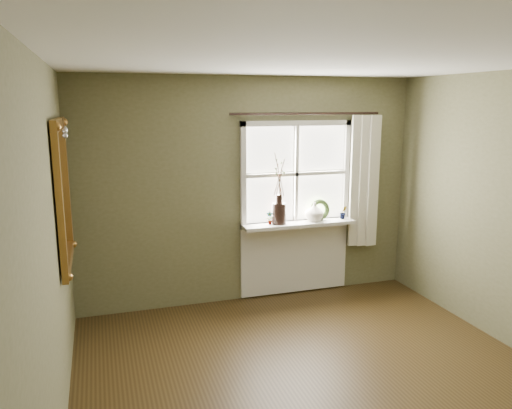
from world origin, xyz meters
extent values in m
plane|color=#362610|center=(0.00, 0.00, 0.00)|extent=(4.50, 4.50, 0.00)
plane|color=silver|center=(0.00, 0.00, 2.60)|extent=(4.50, 4.50, 0.00)
cube|color=brown|center=(0.00, 2.30, 1.30)|extent=(4.00, 0.10, 2.60)
cube|color=brown|center=(-2.05, 0.00, 1.30)|extent=(0.10, 4.50, 2.60)
cube|color=silver|center=(0.55, 2.22, 0.89)|extent=(1.36, 0.06, 0.06)
cube|color=silver|center=(0.55, 2.22, 2.07)|extent=(1.36, 0.06, 0.06)
cube|color=silver|center=(-0.10, 2.22, 1.48)|extent=(0.06, 0.06, 1.24)
cube|color=silver|center=(1.20, 2.22, 1.48)|extent=(0.06, 0.06, 1.24)
cube|color=silver|center=(0.55, 2.22, 1.48)|extent=(1.24, 0.05, 0.04)
cube|color=silver|center=(0.55, 2.22, 1.48)|extent=(0.04, 0.05, 1.12)
cube|color=white|center=(0.23, 2.25, 1.77)|extent=(0.59, 0.01, 0.53)
cube|color=white|center=(0.88, 2.25, 1.77)|extent=(0.59, 0.01, 0.53)
cube|color=white|center=(0.23, 2.25, 1.19)|extent=(0.59, 0.01, 0.53)
cube|color=white|center=(0.88, 2.25, 1.19)|extent=(0.59, 0.01, 0.53)
cube|color=silver|center=(0.55, 2.12, 0.90)|extent=(1.36, 0.26, 0.04)
cube|color=silver|center=(0.55, 2.23, 0.46)|extent=(1.36, 0.04, 0.88)
cylinder|color=black|center=(0.30, 2.12, 1.04)|extent=(0.22, 0.22, 0.24)
imported|color=silver|center=(0.75, 2.12, 1.03)|extent=(0.26, 0.26, 0.23)
torus|color=#354B21|center=(0.84, 2.16, 1.02)|extent=(0.26, 0.13, 0.26)
imported|color=#354B21|center=(0.19, 2.12, 1.00)|extent=(0.09, 0.08, 0.15)
imported|color=#354B21|center=(1.13, 2.12, 1.00)|extent=(0.09, 0.07, 0.16)
cube|color=beige|center=(1.39, 2.13, 1.37)|extent=(0.36, 0.12, 1.59)
cylinder|color=black|center=(0.65, 2.17, 2.18)|extent=(1.84, 0.03, 0.03)
cube|color=white|center=(-1.97, 1.26, 1.55)|extent=(0.02, 0.87, 1.07)
cube|color=olive|center=(-1.96, 1.26, 2.13)|extent=(0.05, 1.05, 0.09)
cube|color=olive|center=(-1.96, 1.26, 0.97)|extent=(0.05, 1.05, 0.09)
cube|color=olive|center=(-1.96, 0.79, 1.55)|extent=(0.05, 0.09, 1.07)
cube|color=olive|center=(-1.96, 1.74, 1.55)|extent=(0.05, 0.09, 1.07)
sphere|color=silver|center=(-1.91, 1.23, 2.07)|extent=(0.04, 0.04, 0.04)
sphere|color=silver|center=(-1.91, 1.26, 2.03)|extent=(0.04, 0.04, 0.04)
sphere|color=silver|center=(-1.91, 1.29, 2.08)|extent=(0.04, 0.04, 0.04)
camera|label=1|loc=(-1.67, -3.17, 2.30)|focal=35.00mm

